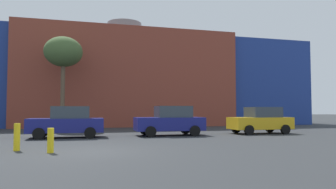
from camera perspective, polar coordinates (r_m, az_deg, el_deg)
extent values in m
plane|color=#2D3033|center=(12.67, -13.66, -10.13)|extent=(200.00, 200.00, 0.00)
cube|color=brown|center=(36.62, -8.07, 2.29)|extent=(21.84, 13.39, 9.88)
cube|color=navy|center=(41.51, 14.22, 1.56)|extent=(9.85, 12.05, 9.63)
cylinder|color=slate|center=(37.63, -8.01, 11.33)|extent=(4.00, 4.00, 2.00)
cube|color=navy|center=(19.37, -18.22, -5.39)|extent=(4.27, 1.83, 0.81)
cube|color=#333D47|center=(19.34, -17.43, -3.14)|extent=(2.14, 1.63, 0.71)
cylinder|color=black|center=(18.60, -22.67, -6.67)|extent=(0.65, 0.22, 0.65)
cylinder|color=black|center=(20.45, -21.94, -6.33)|extent=(0.65, 0.22, 0.65)
cylinder|color=black|center=(18.42, -14.13, -6.85)|extent=(0.65, 0.22, 0.65)
cylinder|color=black|center=(20.29, -14.18, -6.48)|extent=(0.65, 0.22, 0.65)
cube|color=navy|center=(20.00, 0.21, -5.41)|extent=(4.37, 1.87, 0.83)
cube|color=#333D47|center=(20.05, 0.93, -3.17)|extent=(2.18, 1.66, 0.73)
cylinder|color=black|center=(18.78, -3.21, -6.83)|extent=(0.67, 0.23, 0.67)
cylinder|color=black|center=(20.65, -4.27, -6.48)|extent=(0.67, 0.23, 0.67)
cylinder|color=black|center=(19.53, 4.95, -6.68)|extent=(0.67, 0.23, 0.67)
cylinder|color=black|center=(21.33, 3.21, -6.37)|extent=(0.67, 0.23, 0.67)
cube|color=gold|center=(22.58, 16.54, -5.06)|extent=(4.25, 1.82, 0.81)
cube|color=#333D47|center=(22.70, 17.05, -3.13)|extent=(2.12, 1.62, 0.71)
cylinder|color=black|center=(21.12, 14.68, -6.34)|extent=(0.65, 0.22, 0.65)
cylinder|color=black|center=(22.75, 12.37, -6.12)|extent=(0.65, 0.22, 0.65)
cylinder|color=black|center=(22.57, 20.76, -6.02)|extent=(0.65, 0.22, 0.65)
cylinder|color=black|center=(24.11, 18.19, -5.86)|extent=(0.65, 0.22, 0.65)
cylinder|color=brown|center=(27.08, -18.81, -0.23)|extent=(0.35, 0.35, 5.64)
ellipsoid|color=#476033|center=(27.49, -18.68, 7.46)|extent=(3.13, 3.13, 2.51)
cylinder|color=yellow|center=(13.83, -26.02, -7.04)|extent=(0.24, 0.24, 1.09)
cylinder|color=yellow|center=(12.65, -20.78, -7.90)|extent=(0.24, 0.24, 0.94)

